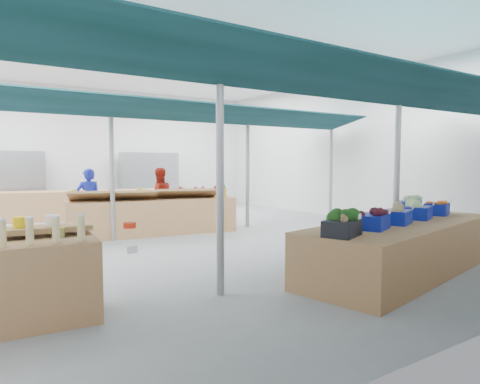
{
  "coord_description": "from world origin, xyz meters",
  "views": [
    {
      "loc": [
        -3.73,
        -8.6,
        1.68
      ],
      "look_at": [
        0.88,
        -1.6,
        1.1
      ],
      "focal_mm": 32.0,
      "sensor_mm": 36.0,
      "label": 1
    }
  ],
  "objects_px": {
    "vendor_left": "(89,200)",
    "vendor_right": "(159,197)",
    "fruit_counter": "(154,217)",
    "crate_stack": "(377,237)",
    "veg_counter": "(402,248)"
  },
  "relations": [
    {
      "from": "veg_counter",
      "to": "fruit_counter",
      "type": "bearing_deg",
      "value": 96.86
    },
    {
      "from": "fruit_counter",
      "to": "vendor_left",
      "type": "height_order",
      "value": "vendor_left"
    },
    {
      "from": "veg_counter",
      "to": "crate_stack",
      "type": "height_order",
      "value": "veg_counter"
    },
    {
      "from": "vendor_left",
      "to": "vendor_right",
      "type": "bearing_deg",
      "value": -171.67
    },
    {
      "from": "fruit_counter",
      "to": "crate_stack",
      "type": "bearing_deg",
      "value": -49.5
    },
    {
      "from": "fruit_counter",
      "to": "vendor_right",
      "type": "distance_m",
      "value": 1.3
    },
    {
      "from": "vendor_left",
      "to": "vendor_right",
      "type": "distance_m",
      "value": 1.8
    },
    {
      "from": "veg_counter",
      "to": "vendor_left",
      "type": "height_order",
      "value": "vendor_left"
    },
    {
      "from": "crate_stack",
      "to": "vendor_left",
      "type": "xyz_separation_m",
      "value": [
        -3.87,
        5.35,
        0.47
      ]
    },
    {
      "from": "fruit_counter",
      "to": "vendor_right",
      "type": "xyz_separation_m",
      "value": [
        0.6,
        1.1,
        0.36
      ]
    },
    {
      "from": "veg_counter",
      "to": "fruit_counter",
      "type": "height_order",
      "value": "fruit_counter"
    },
    {
      "from": "fruit_counter",
      "to": "vendor_left",
      "type": "distance_m",
      "value": 1.67
    },
    {
      "from": "vendor_right",
      "to": "crate_stack",
      "type": "bearing_deg",
      "value": 119.5
    },
    {
      "from": "veg_counter",
      "to": "vendor_left",
      "type": "xyz_separation_m",
      "value": [
        -3.0,
        6.51,
        0.38
      ]
    },
    {
      "from": "veg_counter",
      "to": "crate_stack",
      "type": "xyz_separation_m",
      "value": [
        0.87,
        1.17,
        -0.1
      ]
    }
  ]
}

